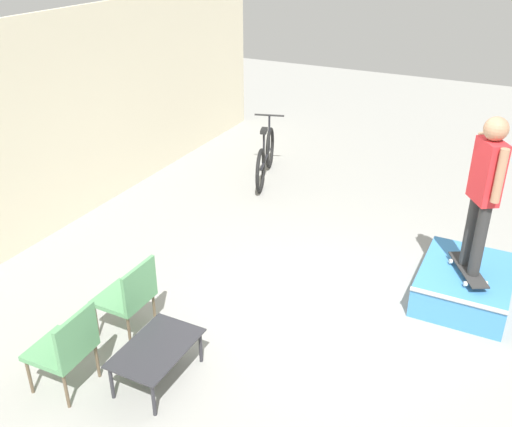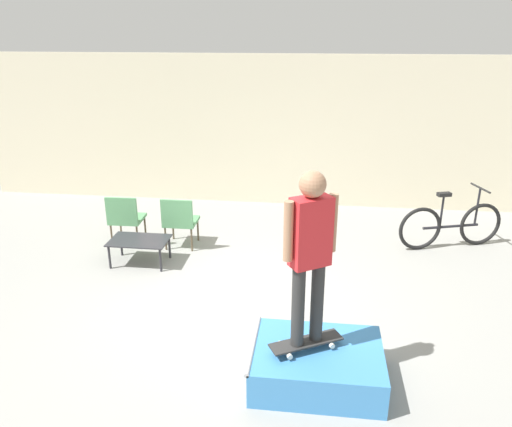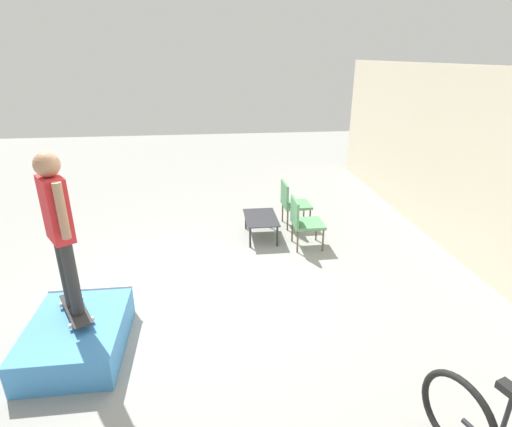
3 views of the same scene
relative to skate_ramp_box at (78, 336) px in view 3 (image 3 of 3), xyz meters
The scene contains 8 objects.
ground_plane 1.74m from the skate_ramp_box, 129.37° to the left, with size 24.00×24.00×0.00m, color gray.
house_wall_back 5.83m from the skate_ramp_box, 101.12° to the left, with size 12.00×0.06×3.00m.
skate_ramp_box is the anchor object (origin of this frame).
skateboard_on_ramp 0.30m from the skate_ramp_box, behind, with size 0.77×0.54×0.07m.
person_skater 1.36m from the skate_ramp_box, behind, with size 0.49×0.38×1.79m.
coffee_table 3.69m from the skate_ramp_box, 138.47° to the left, with size 0.90×0.58×0.40m.
patio_chair_left 4.49m from the skate_ramp_box, 136.01° to the left, with size 0.54×0.54×0.89m.
patio_chair_right 3.87m from the skate_ramp_box, 126.37° to the left, with size 0.52×0.52×0.89m.
Camera 3 is at (4.97, 0.23, 3.15)m, focal length 28.00 mm.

